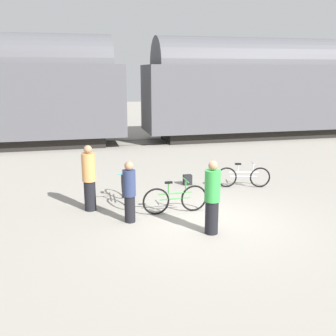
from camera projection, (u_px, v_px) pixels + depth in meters
The scene contains 11 objects.
ground_plane at pixel (206, 222), 10.00m from camera, with size 80.00×80.00×0.00m, color gray.
freight_train at pixel (134, 88), 20.30m from camera, with size 56.13×3.06×5.49m.
rail_near at pixel (137, 145), 20.31m from camera, with size 68.13×0.07×0.01m, color #4C4238.
rail_far at pixel (133, 140), 21.67m from camera, with size 68.13×0.07×0.01m, color #4C4238.
bicycle_silver at pixel (243, 177), 12.87m from camera, with size 1.73×0.54×0.83m.
bicycle_teal at pixel (125, 189), 11.39m from camera, with size 0.46×1.76×0.94m.
bicycle_green at pixel (175, 199), 10.54m from camera, with size 1.79×0.46×0.91m.
person_in_tan at pixel (89, 178), 10.61m from camera, with size 0.37×0.37×1.82m.
person_in_green at pixel (212, 198), 9.08m from camera, with size 0.37×0.37×1.76m.
person_in_navy at pixel (129, 192), 9.80m from camera, with size 0.32×0.32×1.57m.
backpack at pixel (187, 180), 13.20m from camera, with size 0.28×0.20×0.34m.
Camera 1 is at (-3.13, -8.89, 3.74)m, focal length 42.00 mm.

